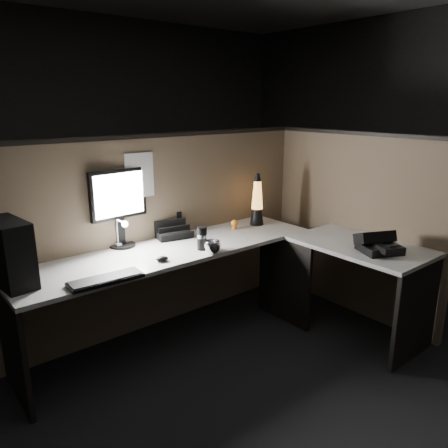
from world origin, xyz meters
TOP-DOWN VIEW (x-y plane):
  - floor at (0.00, 0.00)m, footprint 6.00×6.00m
  - room_shell at (0.00, 0.00)m, footprint 6.00×6.00m
  - partition_back at (0.00, 0.93)m, footprint 2.66×0.06m
  - partition_right at (1.33, 0.10)m, footprint 0.06×1.66m
  - desk at (0.18, 0.25)m, footprint 2.60×1.60m
  - pc_tower at (-1.22, 0.64)m, footprint 0.21×0.39m
  - monitor at (-0.41, 0.89)m, footprint 0.44×0.19m
  - keyboard at (-0.78, 0.34)m, footprint 0.45×0.17m
  - mouse at (-0.34, 0.43)m, footprint 0.10×0.08m
  - clip_lamp at (-0.44, 0.82)m, footprint 0.04×0.18m
  - organizer at (0.00, 0.86)m, footprint 0.30×0.27m
  - lava_lamp at (0.77, 0.69)m, footprint 0.12×0.12m
  - travel_mug at (0.00, 0.45)m, footprint 0.08×0.08m
  - steel_mug at (0.02, 0.34)m, footprint 0.15×0.15m
  - figurine at (0.52, 0.70)m, footprint 0.06×0.06m
  - pinned_paper at (-0.23, 0.90)m, footprint 0.23×0.00m
  - desk_phone at (0.94, -0.37)m, footprint 0.33×0.33m

SIDE VIEW (x-z plane):
  - floor at x=0.00m, z-range 0.00..0.00m
  - desk at x=0.18m, z-range 0.22..0.95m
  - keyboard at x=-0.78m, z-range 0.73..0.75m
  - mouse at x=-0.34m, z-range 0.73..0.76m
  - partition_back at x=0.00m, z-range 0.00..1.50m
  - partition_right at x=1.33m, z-range 0.00..1.50m
  - organizer at x=0.00m, z-range 0.68..0.87m
  - steel_mug at x=0.02m, z-range 0.73..0.82m
  - figurine at x=0.52m, z-range 0.75..0.81m
  - desk_phone at x=0.94m, z-range 0.71..0.87m
  - travel_mug at x=0.00m, z-range 0.73..0.90m
  - clip_lamp at x=-0.44m, z-range 0.75..0.98m
  - lava_lamp at x=0.77m, z-range 0.69..1.14m
  - pc_tower at x=-1.22m, z-range 0.73..1.12m
  - monitor at x=-0.41m, z-range 0.79..1.36m
  - pinned_paper at x=-0.23m, z-range 1.07..1.40m
  - room_shell at x=0.00m, z-range -1.38..4.62m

